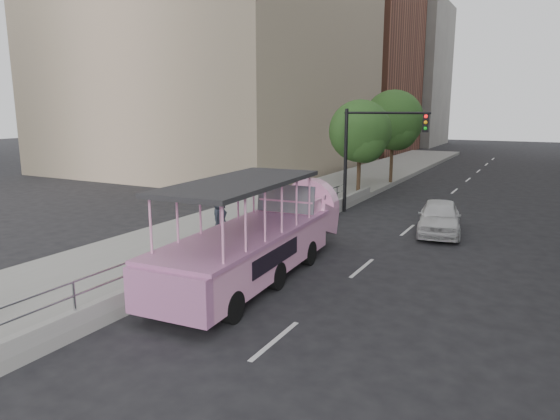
% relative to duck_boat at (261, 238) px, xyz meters
% --- Properties ---
extents(ground, '(160.00, 160.00, 0.00)m').
position_rel_duck_boat_xyz_m(ground, '(1.66, -1.95, -1.18)').
color(ground, black).
extents(sidewalk, '(5.50, 80.00, 0.30)m').
position_rel_duck_boat_xyz_m(sidewalk, '(-4.09, 8.05, -1.03)').
color(sidewalk, gray).
rests_on(sidewalk, ground).
extents(kerb_wall, '(0.24, 30.00, 0.36)m').
position_rel_duck_boat_xyz_m(kerb_wall, '(-1.46, 0.05, -0.70)').
color(kerb_wall, '#979893').
rests_on(kerb_wall, sidewalk).
extents(guardrail, '(0.07, 22.00, 0.71)m').
position_rel_duck_boat_xyz_m(guardrail, '(-1.46, 0.05, -0.04)').
color(guardrail, '#B2B2B6').
rests_on(guardrail, kerb_wall).
extents(duck_boat, '(2.91, 9.70, 3.18)m').
position_rel_duck_boat_xyz_m(duck_boat, '(0.00, 0.00, 0.00)').
color(duck_boat, black).
rests_on(duck_boat, ground).
extents(car, '(2.37, 4.41, 1.43)m').
position_rel_duck_boat_xyz_m(car, '(3.95, 8.09, -0.47)').
color(car, silver).
rests_on(car, ground).
extents(pedestrian_far, '(0.68, 0.91, 1.67)m').
position_rel_duck_boat_xyz_m(pedestrian_far, '(-2.90, 1.84, -0.04)').
color(pedestrian_far, '#272E3A').
rests_on(pedestrian_far, sidewalk).
extents(parking_sign, '(0.19, 0.57, 2.64)m').
position_rel_duck_boat_xyz_m(parking_sign, '(-1.06, 5.45, 0.49)').
color(parking_sign, black).
rests_on(parking_sign, ground).
extents(traffic_signal, '(4.20, 0.32, 5.20)m').
position_rel_duck_boat_xyz_m(traffic_signal, '(-0.05, 10.55, 2.32)').
color(traffic_signal, black).
rests_on(traffic_signal, ground).
extents(street_tree_near, '(3.52, 3.52, 5.72)m').
position_rel_duck_boat_xyz_m(street_tree_near, '(-1.64, 13.98, 2.64)').
color(street_tree_near, '#3A291A').
rests_on(street_tree_near, ground).
extents(street_tree_far, '(3.97, 3.97, 6.45)m').
position_rel_duck_boat_xyz_m(street_tree_far, '(-1.44, 19.98, 3.13)').
color(street_tree_far, '#3A291A').
rests_on(street_tree_far, ground).
extents(midrise_brick, '(18.00, 16.00, 26.00)m').
position_rel_duck_boat_xyz_m(midrise_brick, '(-16.34, 46.05, 11.82)').
color(midrise_brick, brown).
rests_on(midrise_brick, ground).
extents(midrise_stone_b, '(16.00, 14.00, 20.00)m').
position_rel_duck_boat_xyz_m(midrise_stone_b, '(-14.34, 62.05, 8.82)').
color(midrise_stone_b, gray).
rests_on(midrise_stone_b, ground).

